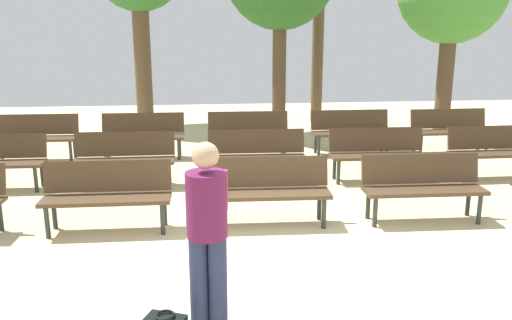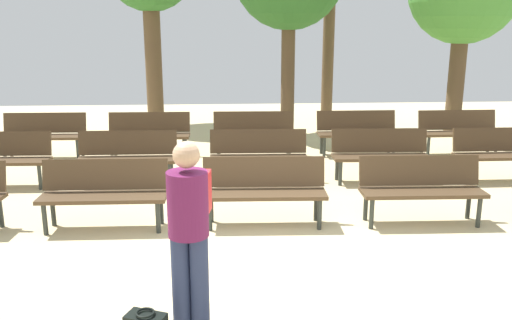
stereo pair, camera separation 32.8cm
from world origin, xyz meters
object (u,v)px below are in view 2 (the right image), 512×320
(bench_r1_c4, at_px, (502,151))
(bench_r2_c3, at_px, (357,130))
(bench_r2_c4, at_px, (459,129))
(bench_r2_c2, at_px, (254,131))
(bench_r2_c1, at_px, (149,132))
(bench_r0_c1, at_px, (104,190))
(tree_1, at_px, (328,60))
(bench_r2_c0, at_px, (44,132))
(bench_r0_c2, at_px, (264,187))
(bench_r1_c2, at_px, (258,153))
(bench_r0_c3, at_px, (421,185))
(visitor_with_backpack, at_px, (189,224))
(bench_r1_c3, at_px, (380,152))
(bench_r1_c1, at_px, (127,154))

(bench_r1_c4, relative_size, bench_r2_c3, 1.00)
(bench_r2_c3, bearing_deg, bench_r2_c4, -1.72)
(bench_r1_c4, distance_m, bench_r2_c4, 1.91)
(bench_r2_c2, height_order, bench_r2_c3, same)
(bench_r2_c1, height_order, bench_r2_c2, same)
(bench_r0_c1, bearing_deg, bench_r2_c1, 89.91)
(bench_r2_c1, distance_m, tree_1, 5.79)
(tree_1, bearing_deg, bench_r2_c0, -149.76)
(bench_r0_c2, bearing_deg, bench_r2_c1, 119.32)
(bench_r0_c2, distance_m, bench_r2_c4, 5.64)
(bench_r1_c2, xyz_separation_m, bench_r1_c4, (4.09, -0.10, 0.00))
(tree_1, bearing_deg, bench_r0_c1, -119.74)
(bench_r0_c3, xyz_separation_m, bench_r2_c3, (0.10, 3.84, 0.00))
(bench_r2_c2, relative_size, visitor_with_backpack, 0.98)
(bench_r2_c0, distance_m, visitor_with_backpack, 7.10)
(bench_r2_c2, xyz_separation_m, tree_1, (2.19, 3.77, 1.15))
(tree_1, height_order, visitor_with_backpack, tree_1)
(bench_r1_c2, relative_size, tree_1, 0.49)
(bench_r2_c4, bearing_deg, bench_r0_c3, -120.60)
(bench_r2_c3, bearing_deg, bench_r1_c3, -92.29)
(bench_r2_c2, height_order, visitor_with_backpack, visitor_with_backpack)
(bench_r0_c1, bearing_deg, bench_r2_c4, 31.40)
(bench_r0_c3, xyz_separation_m, bench_r2_c4, (2.17, 3.77, 0.00))
(bench_r2_c4, height_order, tree_1, tree_1)
(bench_r2_c2, xyz_separation_m, bench_r2_c4, (4.16, -0.09, 0.00))
(bench_r1_c4, xyz_separation_m, visitor_with_backpack, (-4.95, -4.22, 0.43))
(tree_1, bearing_deg, bench_r0_c2, -106.73)
(bench_r1_c3, bearing_deg, visitor_with_backpack, -122.15)
(bench_r2_c1, bearing_deg, bench_r1_c1, -92.18)
(bench_r1_c1, relative_size, bench_r2_c3, 1.00)
(bench_r2_c2, bearing_deg, bench_r2_c3, 1.07)
(bench_r0_c3, xyz_separation_m, bench_r2_c1, (-4.06, 3.89, 0.00))
(bench_r0_c1, xyz_separation_m, bench_r2_c3, (4.22, 3.79, 0.00))
(bench_r2_c4, bearing_deg, tree_1, 116.34)
(bench_r0_c2, height_order, bench_r2_c3, same)
(bench_r1_c2, height_order, bench_r1_c4, same)
(bench_r2_c0, bearing_deg, bench_r2_c4, -0.25)
(bench_r0_c1, bearing_deg, bench_r1_c1, 92.03)
(bench_r0_c2, height_order, bench_r1_c4, same)
(visitor_with_backpack, bearing_deg, bench_r1_c1, -64.96)
(bench_r2_c3, bearing_deg, bench_r1_c1, -156.22)
(bench_r1_c2, height_order, bench_r1_c3, same)
(bench_r1_c4, xyz_separation_m, bench_r2_c2, (-4.06, 2.00, 0.00))
(bench_r0_c1, relative_size, bench_r1_c1, 1.00)
(bench_r2_c2, bearing_deg, bench_r2_c1, -179.53)
(bench_r1_c3, distance_m, bench_r2_c4, 2.85)
(bench_r1_c4, height_order, bench_r2_c3, same)
(bench_r1_c3, relative_size, bench_r1_c4, 1.01)
(bench_r0_c3, relative_size, bench_r2_c0, 1.00)
(bench_r2_c1, bearing_deg, bench_r2_c0, 179.43)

